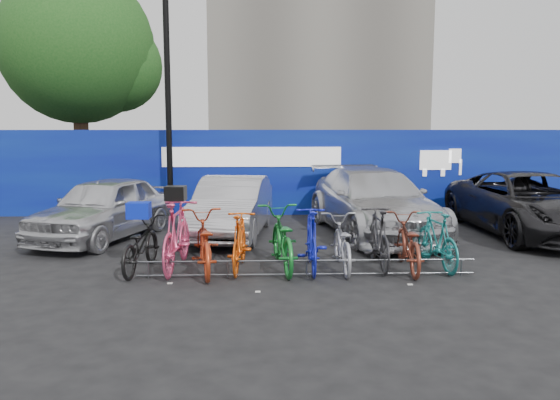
{
  "coord_description": "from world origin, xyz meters",
  "views": [
    {
      "loc": [
        -0.74,
        -9.37,
        2.46
      ],
      "look_at": [
        -0.35,
        2.0,
        0.95
      ],
      "focal_mm": 35.0,
      "sensor_mm": 36.0,
      "label": 1
    }
  ],
  "objects_px": {
    "lamppost": "(168,97)",
    "bike_8": "(407,243)",
    "bike_4": "(282,239)",
    "bike_6": "(342,243)",
    "car_1": "(232,207)",
    "car_2": "(374,202)",
    "bike_0": "(140,245)",
    "bike_5": "(312,240)",
    "car_0": "(104,208)",
    "bike_3": "(239,242)",
    "bike_7": "(379,238)",
    "car_3": "(531,204)",
    "bike_rack": "(306,268)",
    "tree": "(85,51)",
    "bike_2": "(204,243)",
    "bike_9": "(437,240)",
    "bike_1": "(177,235)"
  },
  "relations": [
    {
      "from": "lamppost",
      "to": "bike_8",
      "type": "bearing_deg",
      "value": -48.39
    },
    {
      "from": "bike_4",
      "to": "bike_6",
      "type": "height_order",
      "value": "bike_4"
    },
    {
      "from": "car_1",
      "to": "car_2",
      "type": "distance_m",
      "value": 3.28
    },
    {
      "from": "car_2",
      "to": "bike_0",
      "type": "xyz_separation_m",
      "value": [
        -4.7,
        -3.18,
        -0.29
      ]
    },
    {
      "from": "bike_5",
      "to": "car_1",
      "type": "bearing_deg",
      "value": -62.36
    },
    {
      "from": "car_0",
      "to": "bike_6",
      "type": "bearing_deg",
      "value": -12.33
    },
    {
      "from": "bike_3",
      "to": "bike_7",
      "type": "relative_size",
      "value": 0.95
    },
    {
      "from": "bike_5",
      "to": "bike_7",
      "type": "bearing_deg",
      "value": -171.29
    },
    {
      "from": "car_3",
      "to": "bike_4",
      "type": "relative_size",
      "value": 2.54
    },
    {
      "from": "bike_rack",
      "to": "bike_0",
      "type": "height_order",
      "value": "bike_0"
    },
    {
      "from": "bike_5",
      "to": "bike_6",
      "type": "distance_m",
      "value": 0.53
    },
    {
      "from": "bike_5",
      "to": "bike_8",
      "type": "relative_size",
      "value": 0.98
    },
    {
      "from": "bike_4",
      "to": "bike_5",
      "type": "xyz_separation_m",
      "value": [
        0.52,
        -0.11,
        0.0
      ]
    },
    {
      "from": "tree",
      "to": "bike_5",
      "type": "xyz_separation_m",
      "value": [
        6.9,
        -10.22,
        -4.53
      ]
    },
    {
      "from": "tree",
      "to": "bike_8",
      "type": "xyz_separation_m",
      "value": [
        8.56,
        -10.27,
        -4.58
      ]
    },
    {
      "from": "bike_2",
      "to": "bike_9",
      "type": "relative_size",
      "value": 1.17
    },
    {
      "from": "bike_2",
      "to": "bike_4",
      "type": "bearing_deg",
      "value": 178.01
    },
    {
      "from": "lamppost",
      "to": "bike_9",
      "type": "bearing_deg",
      "value": -44.78
    },
    {
      "from": "car_3",
      "to": "bike_4",
      "type": "bearing_deg",
      "value": -155.38
    },
    {
      "from": "car_1",
      "to": "bike_9",
      "type": "height_order",
      "value": "car_1"
    },
    {
      "from": "bike_7",
      "to": "lamppost",
      "type": "bearing_deg",
      "value": -49.15
    },
    {
      "from": "lamppost",
      "to": "car_2",
      "type": "height_order",
      "value": "lamppost"
    },
    {
      "from": "car_2",
      "to": "bike_4",
      "type": "relative_size",
      "value": 2.54
    },
    {
      "from": "car_3",
      "to": "bike_5",
      "type": "bearing_deg",
      "value": -152.33
    },
    {
      "from": "bike_6",
      "to": "lamppost",
      "type": "bearing_deg",
      "value": -54.61
    },
    {
      "from": "tree",
      "to": "bike_8",
      "type": "relative_size",
      "value": 4.23
    },
    {
      "from": "bike_0",
      "to": "bike_5",
      "type": "xyz_separation_m",
      "value": [
        2.95,
        -0.05,
        0.08
      ]
    },
    {
      "from": "tree",
      "to": "bike_8",
      "type": "distance_m",
      "value": 14.13
    },
    {
      "from": "lamppost",
      "to": "car_3",
      "type": "relative_size",
      "value": 1.18
    },
    {
      "from": "bike_8",
      "to": "car_0",
      "type": "bearing_deg",
      "value": -22.11
    },
    {
      "from": "bike_8",
      "to": "bike_5",
      "type": "bearing_deg",
      "value": 2.06
    },
    {
      "from": "car_3",
      "to": "bike_0",
      "type": "height_order",
      "value": "car_3"
    },
    {
      "from": "tree",
      "to": "bike_5",
      "type": "height_order",
      "value": "tree"
    },
    {
      "from": "lamppost",
      "to": "bike_1",
      "type": "relative_size",
      "value": 3.02
    },
    {
      "from": "bike_5",
      "to": "bike_7",
      "type": "xyz_separation_m",
      "value": [
        1.2,
        0.16,
        -0.01
      ]
    },
    {
      "from": "bike_9",
      "to": "bike_7",
      "type": "bearing_deg",
      "value": -11.03
    },
    {
      "from": "bike_rack",
      "to": "bike_5",
      "type": "distance_m",
      "value": 0.59
    },
    {
      "from": "car_3",
      "to": "bike_7",
      "type": "height_order",
      "value": "car_3"
    },
    {
      "from": "bike_3",
      "to": "car_0",
      "type": "bearing_deg",
      "value": -37.73
    },
    {
      "from": "bike_9",
      "to": "bike_3",
      "type": "bearing_deg",
      "value": -5.53
    },
    {
      "from": "lamppost",
      "to": "car_0",
      "type": "xyz_separation_m",
      "value": [
        -1.02,
        -2.7,
        -2.57
      ]
    },
    {
      "from": "bike_2",
      "to": "car_0",
      "type": "bearing_deg",
      "value": -58.87
    },
    {
      "from": "bike_8",
      "to": "bike_4",
      "type": "bearing_deg",
      "value": -0.4
    },
    {
      "from": "tree",
      "to": "bike_3",
      "type": "bearing_deg",
      "value": -60.95
    },
    {
      "from": "bike_8",
      "to": "bike_9",
      "type": "xyz_separation_m",
      "value": [
        0.55,
        0.12,
        0.02
      ]
    },
    {
      "from": "bike_2",
      "to": "bike_5",
      "type": "distance_m",
      "value": 1.85
    },
    {
      "from": "tree",
      "to": "bike_2",
      "type": "relative_size",
      "value": 3.97
    },
    {
      "from": "bike_rack",
      "to": "bike_0",
      "type": "distance_m",
      "value": 2.89
    },
    {
      "from": "car_1",
      "to": "car_2",
      "type": "height_order",
      "value": "car_2"
    },
    {
      "from": "car_1",
      "to": "bike_8",
      "type": "relative_size",
      "value": 2.21
    }
  ]
}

